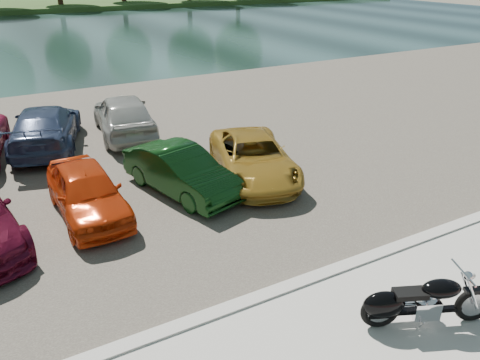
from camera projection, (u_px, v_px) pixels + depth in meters
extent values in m
plane|color=#595447|center=(390.00, 346.00, 7.71)|extent=(200.00, 200.00, 0.00)
cube|color=#B5B2AB|center=(316.00, 278.00, 9.27)|extent=(60.00, 0.30, 0.14)
cube|color=#433C36|center=(160.00, 141.00, 16.44)|extent=(60.00, 18.00, 0.04)
cube|color=#182B27|center=(42.00, 37.00, 39.48)|extent=(120.00, 40.00, 0.00)
cube|color=#2A491A|center=(8.00, 5.00, 64.77)|extent=(120.00, 24.00, 0.60)
torus|color=black|center=(474.00, 304.00, 7.99)|extent=(0.67, 0.38, 0.68)
torus|color=black|center=(380.00, 310.00, 7.85)|extent=(0.67, 0.38, 0.68)
cylinder|color=#B2B2B7|center=(474.00, 304.00, 7.99)|extent=(0.45, 0.24, 0.46)
cylinder|color=#B2B2B7|center=(380.00, 310.00, 7.85)|extent=(0.45, 0.24, 0.46)
cylinder|color=silver|center=(473.00, 294.00, 7.76)|extent=(0.32, 0.17, 0.63)
cylinder|color=silver|center=(466.00, 287.00, 7.94)|extent=(0.32, 0.17, 0.63)
cylinder|color=silver|center=(463.00, 272.00, 7.67)|extent=(0.33, 0.70, 0.04)
sphere|color=silver|center=(468.00, 276.00, 7.71)|extent=(0.21, 0.21, 0.16)
sphere|color=silver|center=(472.00, 276.00, 7.72)|extent=(0.14, 0.14, 0.11)
cube|color=black|center=(477.00, 290.00, 7.86)|extent=(0.47, 0.31, 0.06)
cube|color=black|center=(427.00, 310.00, 7.95)|extent=(1.14, 0.57, 0.08)
cube|color=silver|center=(425.00, 307.00, 7.91)|extent=(0.54, 0.47, 0.34)
cylinder|color=silver|center=(432.00, 297.00, 7.84)|extent=(0.30, 0.26, 0.27)
cylinder|color=silver|center=(421.00, 298.00, 7.82)|extent=(0.30, 0.26, 0.27)
ellipsoid|color=black|center=(442.00, 289.00, 7.78)|extent=(0.77, 0.60, 0.32)
cube|color=black|center=(410.00, 294.00, 7.76)|extent=(0.62, 0.48, 0.10)
ellipsoid|color=black|center=(384.00, 305.00, 7.80)|extent=(0.80, 0.60, 0.50)
cube|color=black|center=(380.00, 308.00, 7.83)|extent=(0.44, 0.32, 0.30)
cylinder|color=silver|center=(402.00, 308.00, 8.09)|extent=(1.05, 0.52, 0.09)
cylinder|color=silver|center=(403.00, 304.00, 8.05)|extent=(1.05, 0.52, 0.09)
cylinder|color=#B2B2B7|center=(421.00, 325.00, 7.83)|extent=(0.08, 0.14, 0.22)
imported|color=red|center=(87.00, 192.00, 11.40)|extent=(1.60, 3.74, 1.26)
imported|color=black|center=(181.00, 171.00, 12.54)|extent=(2.29, 3.99, 1.24)
imported|color=#AC8127|center=(253.00, 157.00, 13.44)|extent=(3.19, 4.77, 1.22)
imported|color=navy|center=(45.00, 127.00, 15.63)|extent=(3.17, 5.20, 1.41)
imported|color=#A8A8A3|center=(124.00, 115.00, 16.67)|extent=(2.29, 4.65, 1.53)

